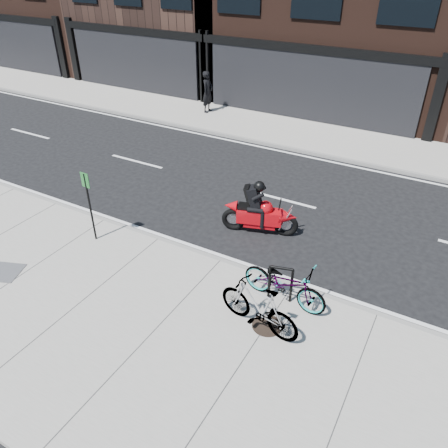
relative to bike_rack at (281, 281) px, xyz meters
The scene contains 11 objects.
ground 3.30m from the bike_rack, 126.34° to the left, with size 120.00×120.00×0.00m, color black.
sidewalk_near 3.13m from the bike_rack, 128.55° to the right, with size 60.00×6.00×0.13m, color gray.
sidewalk_far 10.54m from the bike_rack, 100.47° to the left, with size 60.00×3.50×0.13m, color gray.
bike_rack is the anchor object (origin of this frame).
bicycle_front 0.10m from the bike_rack, ahead, with size 0.71×2.03×1.06m, color gray.
bicycle_rear 1.01m from the bike_rack, 93.20° to the right, with size 0.54×1.92×1.15m, color gray.
motorcycle 2.98m from the bike_rack, 122.54° to the left, with size 2.15×0.94×1.65m.
pedestrian 13.67m from the bike_rack, 128.11° to the left, with size 0.70×0.46×1.93m, color black.
manhole_cover 1.05m from the bike_rack, 82.79° to the right, with size 0.66×0.66×0.01m, color black.
utility_grate 6.82m from the bike_rack, 158.85° to the right, with size 0.75×0.75×0.01m, color #414143.
sign_post 5.46m from the bike_rack, behind, with size 0.27×0.05×2.02m.
Camera 1 is at (4.52, -9.78, 7.00)m, focal length 35.00 mm.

